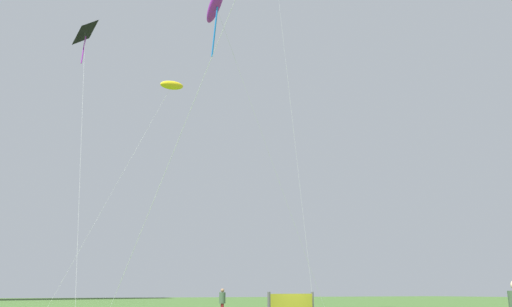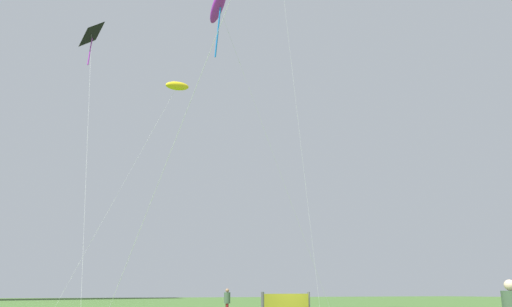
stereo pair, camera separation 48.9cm
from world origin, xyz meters
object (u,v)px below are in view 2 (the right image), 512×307
(kite_flying_1, at_px, (91,36))
(kite_flying_2, at_px, (177,86))
(person_standing_2, at_px, (227,301))
(kite_flying_3, at_px, (218,6))

(kite_flying_1, relative_size, kite_flying_2, 1.30)
(person_standing_2, height_order, kite_flying_2, kite_flying_2)
(kite_flying_2, bearing_deg, kite_flying_3, -93.53)
(person_standing_2, distance_m, kite_flying_3, 18.62)
(kite_flying_1, xyz_separation_m, kite_flying_3, (5.87, -15.18, -3.72))
(kite_flying_2, bearing_deg, person_standing_2, -73.82)
(person_standing_2, height_order, kite_flying_3, kite_flying_3)
(person_standing_2, relative_size, kite_flying_1, 0.07)
(kite_flying_3, bearing_deg, kite_flying_2, 86.47)
(kite_flying_1, bearing_deg, kite_flying_3, -68.85)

